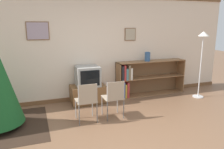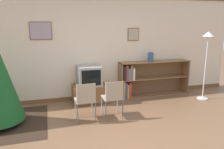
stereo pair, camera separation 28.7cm
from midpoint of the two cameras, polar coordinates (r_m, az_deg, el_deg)
ground_plane at (r=3.80m, az=5.00°, el=-17.64°), size 24.00×24.00×0.00m
wall_back at (r=5.66m, az=-3.88°, el=7.01°), size 8.21×0.11×2.70m
area_rug at (r=4.87m, az=-25.74°, el=-11.74°), size 1.80×1.71×0.01m
tv_console at (r=5.54m, az=-4.35°, el=-5.04°), size 0.85×0.54×0.45m
television at (r=5.41m, az=-4.43°, el=-0.33°), size 0.56×0.52×0.49m
folding_chair_left at (r=4.39m, az=-5.07°, el=-6.54°), size 0.40×0.40×0.82m
folding_chair_right at (r=4.53m, az=2.13°, el=-5.87°), size 0.40×0.40×0.82m
bookshelf at (r=6.06m, az=9.62°, el=-1.16°), size 1.99×0.36×0.96m
vase at (r=5.99m, az=11.45°, el=4.54°), size 0.15×0.15×0.25m
standing_lamp at (r=6.11m, az=24.88°, el=6.29°), size 0.28×0.28×1.76m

